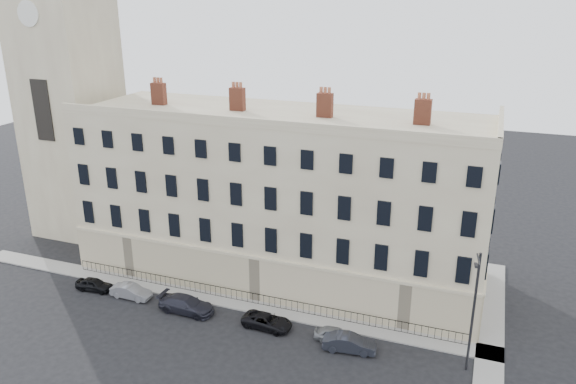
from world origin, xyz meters
name	(u,v)px	position (x,y,z in m)	size (l,w,h in m)	color
ground	(299,355)	(0.00, 0.00, 0.00)	(160.00, 160.00, 0.00)	black
terrace	(281,196)	(-5.97, 11.97, 7.50)	(36.22, 12.22, 17.00)	#BAA98A
church_tower	(65,57)	(-30.00, 14.00, 18.66)	(8.00, 8.13, 44.00)	#BAA98A
pavement_terrace	(208,297)	(-10.00, 5.00, 0.06)	(48.00, 2.00, 0.12)	gray
pavement_east_return	(491,331)	(13.00, 8.00, 0.06)	(2.00, 24.00, 0.12)	gray
railings	(253,298)	(-6.00, 5.40, 0.55)	(35.00, 0.04, 0.96)	black
car_a	(94,284)	(-20.05, 2.69, 0.57)	(1.34, 3.33, 1.13)	black
car_b	(131,291)	(-16.23, 2.72, 0.60)	(1.26, 3.63, 1.19)	slate
car_c	(186,304)	(-10.61, 2.37, 0.69)	(1.93, 4.74, 1.37)	#22232E
car_d	(267,321)	(-3.53, 2.55, 0.55)	(1.84, 3.99, 1.11)	black
car_e	(335,334)	(1.96, 2.70, 0.54)	(1.28, 3.18, 1.08)	slate
car_f	(350,343)	(3.29, 1.84, 0.64)	(1.36, 3.91, 1.29)	#20232B
streetlamp	(474,308)	(11.48, 2.42, 4.98)	(0.42, 1.94, 8.98)	#2A2A2F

